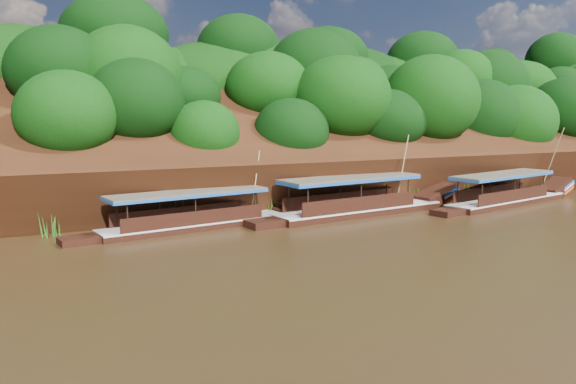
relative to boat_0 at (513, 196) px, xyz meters
name	(u,v)px	position (x,y,z in m)	size (l,w,h in m)	color
ground	(416,237)	(-14.49, -6.50, -0.56)	(160.00, 160.00, 0.00)	black
riverbank	(263,169)	(-14.50, 16.23, 1.33)	(120.00, 30.06, 19.40)	#32180B
boat_0	(513,196)	(0.00, 0.00, 0.00)	(15.37, 5.27, 6.35)	black
boat_1	(369,205)	(-12.76, 1.04, 0.06)	(15.93, 4.32, 6.02)	black
boat_2	(212,218)	(-24.13, 1.37, -0.03)	(15.05, 4.31, 5.07)	black
reeds	(298,202)	(-17.34, 2.94, 0.32)	(50.72, 2.30, 2.04)	#285916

